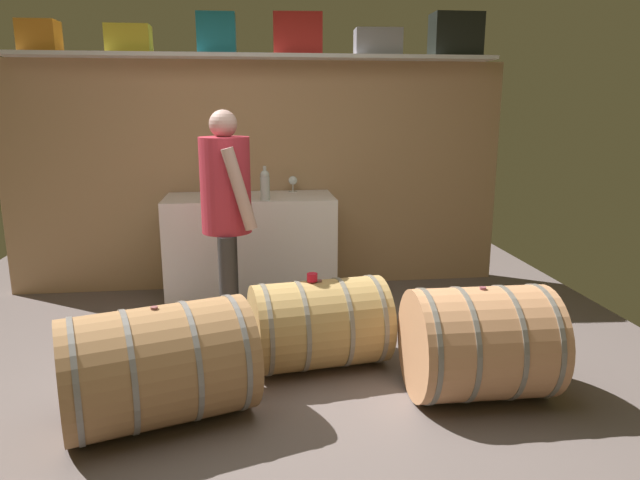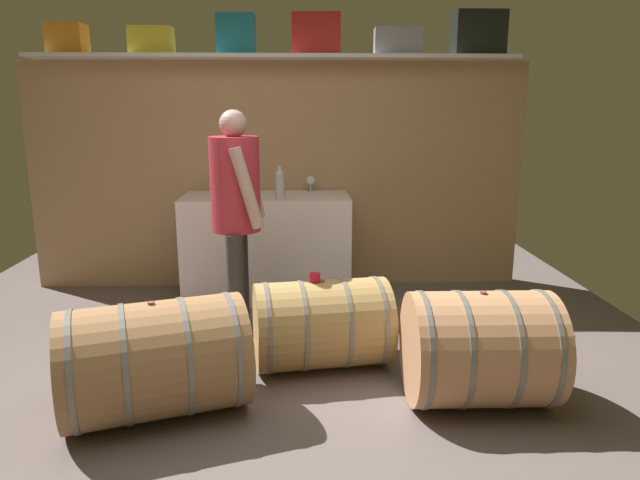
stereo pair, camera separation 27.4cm
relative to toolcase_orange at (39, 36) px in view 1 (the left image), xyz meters
The scene contains 18 objects.
ground_plane 3.22m from the toolcase_orange, 43.96° to the right, with size 5.61×8.00×0.02m, color #625653.
back_wall_panel 2.07m from the toolcase_orange, ahead, with size 4.41×0.10×2.01m, color tan.
high_shelf_board 1.72m from the toolcase_orange, ahead, with size 4.05×0.40×0.03m, color silver.
toolcase_orange is the anchor object (origin of this frame).
toolcase_yellow 0.69m from the toolcase_orange, ahead, with size 0.35×0.22×0.22m, color yellow.
toolcase_teal 1.39m from the toolcase_orange, ahead, with size 0.31×0.23×0.32m, color #197388.
toolcase_red 2.06m from the toolcase_orange, ahead, with size 0.40×0.25×0.33m, color red.
toolcase_grey 2.74m from the toolcase_orange, ahead, with size 0.39×0.23×0.22m, color gray.
toolcase_black 3.42m from the toolcase_orange, ahead, with size 0.42×0.26×0.36m, color black.
work_cabinet 2.37m from the toolcase_orange, ahead, with size 1.41×0.62×0.89m, color white.
wine_bottle_clear 2.14m from the toolcase_orange, 14.47° to the right, with size 0.08×0.08×0.28m.
wine_bottle_dark 1.81m from the toolcase_orange, ahead, with size 0.06×0.06×0.28m.
wine_glass 2.32m from the toolcase_orange, ahead, with size 0.08×0.08×0.14m.
wine_barrel_near 3.22m from the toolcase_orange, 38.86° to the right, with size 0.91×0.67×0.57m.
wine_barrel_far 3.08m from the toolcase_orange, 62.89° to the right, with size 1.09×0.88×0.64m.
wine_barrel_flank 4.03m from the toolcase_orange, 36.51° to the right, with size 0.79×0.65×0.65m.
tasting_cup 3.02m from the toolcase_orange, 39.46° to the right, with size 0.07×0.07×0.05m, color red.
winemaker_pouring 2.19m from the toolcase_orange, 37.27° to the right, with size 0.38×0.47×1.61m.
Camera 1 is at (-0.09, -2.77, 1.63)m, focal length 32.20 mm.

